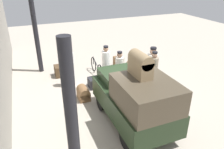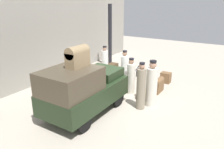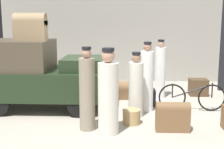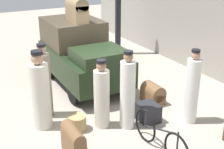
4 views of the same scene
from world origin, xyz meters
The scene contains 14 objects.
ground_plane centered at (0.00, 0.00, 0.00)m, with size 30.00×30.00×0.00m, color #A89E8E.
canopy_pillar_left centered at (-3.77, 2.61, 1.88)m, with size 0.23×0.23×3.76m.
truck centered at (-1.76, 0.20, 0.98)m, with size 3.39×1.69×1.86m.
bicycle centered at (2.32, 0.13, 0.37)m, with size 1.76×0.04×0.77m.
wicker_basket centered at (0.71, -0.97, 0.17)m, with size 0.41×0.41×0.34m.
porter_carrying_trunk centered at (-0.27, -1.38, 0.85)m, with size 0.34×0.34×1.84m.
conductor_in_dark_uniform centered at (0.82, -0.40, 0.74)m, with size 0.36×0.36×1.62m.
porter_lifting_near_truck centered at (1.12, 0.10, 0.85)m, with size 0.34×0.34×1.83m.
porter_standing_middle centered at (1.62, 1.52, 0.83)m, with size 0.33×0.33×1.79m.
porter_with_bicycle centered at (0.20, -1.62, 0.84)m, with size 0.43×0.43×1.84m.
trunk_umber_medium centered at (0.39, 1.34, 0.25)m, with size 0.62×0.42×0.53m.
trunk_barrel_dark centered at (1.59, -1.41, 0.35)m, with size 0.73×0.26×0.65m.
suitcase_tan_flat centered at (1.15, 0.67, 0.22)m, with size 0.51×0.44×0.44m.
trunk_on_truck_roof centered at (-1.94, 0.20, 2.22)m, with size 0.83×0.40×0.71m.
Camera 4 is at (6.50, -3.21, 3.80)m, focal length 50.00 mm.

